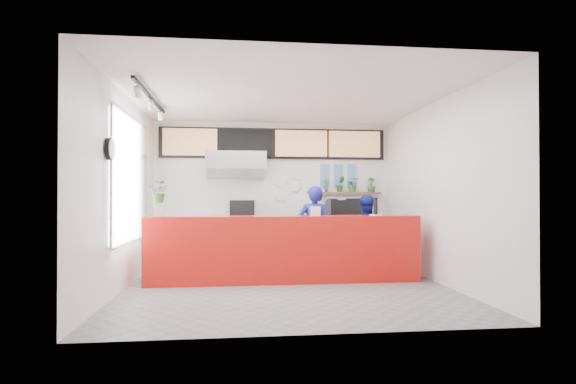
% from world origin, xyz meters
% --- Properties ---
extents(floor, '(5.00, 5.00, 0.00)m').
position_xyz_m(floor, '(0.00, 0.00, 0.00)').
color(floor, slate).
rests_on(floor, ground).
extents(ceiling, '(5.00, 5.00, 0.00)m').
position_xyz_m(ceiling, '(0.00, 0.00, 3.00)').
color(ceiling, silver).
extents(wall_back, '(5.00, 0.00, 5.00)m').
position_xyz_m(wall_back, '(0.00, 2.50, 1.50)').
color(wall_back, white).
rests_on(wall_back, ground).
extents(wall_left, '(0.00, 5.00, 5.00)m').
position_xyz_m(wall_left, '(-2.50, 0.00, 1.50)').
color(wall_left, white).
rests_on(wall_left, ground).
extents(wall_right, '(0.00, 5.00, 5.00)m').
position_xyz_m(wall_right, '(2.50, 0.00, 1.50)').
color(wall_right, white).
rests_on(wall_right, ground).
extents(service_counter, '(4.50, 0.60, 1.10)m').
position_xyz_m(service_counter, '(0.00, 0.40, 0.55)').
color(service_counter, red).
rests_on(service_counter, ground).
extents(cream_band, '(5.00, 0.02, 0.80)m').
position_xyz_m(cream_band, '(0.00, 2.49, 2.60)').
color(cream_band, beige).
rests_on(cream_band, wall_back).
extents(prep_bench, '(1.80, 0.60, 0.90)m').
position_xyz_m(prep_bench, '(-0.80, 2.20, 0.45)').
color(prep_bench, '#B2B5BA').
rests_on(prep_bench, ground).
extents(panini_oven, '(0.50, 0.50, 0.45)m').
position_xyz_m(panini_oven, '(-0.68, 2.20, 1.12)').
color(panini_oven, black).
rests_on(panini_oven, prep_bench).
extents(extraction_hood, '(1.20, 0.70, 0.35)m').
position_xyz_m(extraction_hood, '(-0.80, 2.15, 2.15)').
color(extraction_hood, '#B2B5BA').
rests_on(extraction_hood, ceiling).
extents(hood_lip, '(1.20, 0.69, 0.31)m').
position_xyz_m(hood_lip, '(-0.80, 2.15, 1.95)').
color(hood_lip, '#B2B5BA').
rests_on(hood_lip, ceiling).
extents(right_bench, '(1.80, 0.60, 0.90)m').
position_xyz_m(right_bench, '(1.50, 2.20, 0.45)').
color(right_bench, '#B2B5BA').
rests_on(right_bench, ground).
extents(espresso_machine, '(0.76, 0.55, 0.48)m').
position_xyz_m(espresso_machine, '(1.49, 2.20, 1.14)').
color(espresso_machine, black).
rests_on(espresso_machine, right_bench).
extents(espresso_tray, '(0.79, 0.67, 0.06)m').
position_xyz_m(espresso_tray, '(1.49, 2.20, 1.38)').
color(espresso_tray, '#A6A9AD').
rests_on(espresso_tray, espresso_machine).
extents(herb_shelf, '(1.40, 0.18, 0.04)m').
position_xyz_m(herb_shelf, '(1.60, 2.40, 1.50)').
color(herb_shelf, brown).
rests_on(herb_shelf, wall_back).
extents(menu_board_far_left, '(1.10, 0.10, 0.55)m').
position_xyz_m(menu_board_far_left, '(-1.75, 2.38, 2.55)').
color(menu_board_far_left, tan).
rests_on(menu_board_far_left, wall_back).
extents(menu_board_mid_left, '(1.10, 0.10, 0.55)m').
position_xyz_m(menu_board_mid_left, '(-0.59, 2.38, 2.55)').
color(menu_board_mid_left, black).
rests_on(menu_board_mid_left, wall_back).
extents(menu_board_mid_right, '(1.10, 0.10, 0.55)m').
position_xyz_m(menu_board_mid_right, '(0.57, 2.38, 2.55)').
color(menu_board_mid_right, tan).
rests_on(menu_board_mid_right, wall_back).
extents(menu_board_far_right, '(1.10, 0.10, 0.55)m').
position_xyz_m(menu_board_far_right, '(1.73, 2.38, 2.55)').
color(menu_board_far_right, tan).
rests_on(menu_board_far_right, wall_back).
extents(soffit, '(4.80, 0.04, 0.65)m').
position_xyz_m(soffit, '(0.00, 2.46, 2.55)').
color(soffit, black).
rests_on(soffit, wall_back).
extents(window_pane, '(0.04, 2.20, 1.90)m').
position_xyz_m(window_pane, '(-2.47, 0.30, 1.70)').
color(window_pane, silver).
rests_on(window_pane, wall_left).
extents(window_frame, '(0.03, 2.30, 2.00)m').
position_xyz_m(window_frame, '(-2.45, 0.30, 1.70)').
color(window_frame, '#B2B5BA').
rests_on(window_frame, wall_left).
extents(wall_clock_rim, '(0.05, 0.30, 0.30)m').
position_xyz_m(wall_clock_rim, '(-2.46, -0.90, 2.05)').
color(wall_clock_rim, black).
rests_on(wall_clock_rim, wall_left).
extents(wall_clock_face, '(0.02, 0.26, 0.26)m').
position_xyz_m(wall_clock_face, '(-2.43, -0.90, 2.05)').
color(wall_clock_face, white).
rests_on(wall_clock_face, wall_left).
extents(track_rail, '(0.05, 2.40, 0.04)m').
position_xyz_m(track_rail, '(-2.10, 0.00, 2.94)').
color(track_rail, black).
rests_on(track_rail, ceiling).
extents(dec_plate_a, '(0.24, 0.03, 0.24)m').
position_xyz_m(dec_plate_a, '(0.15, 2.47, 1.75)').
color(dec_plate_a, silver).
rests_on(dec_plate_a, wall_back).
extents(dec_plate_b, '(0.24, 0.03, 0.24)m').
position_xyz_m(dec_plate_b, '(0.45, 2.47, 1.65)').
color(dec_plate_b, silver).
rests_on(dec_plate_b, wall_back).
extents(dec_plate_c, '(0.24, 0.03, 0.24)m').
position_xyz_m(dec_plate_c, '(0.15, 2.47, 1.45)').
color(dec_plate_c, silver).
rests_on(dec_plate_c, wall_back).
extents(dec_plate_d, '(0.24, 0.03, 0.24)m').
position_xyz_m(dec_plate_d, '(0.50, 2.47, 1.90)').
color(dec_plate_d, silver).
rests_on(dec_plate_d, wall_back).
extents(photo_frame_a, '(0.20, 0.02, 0.25)m').
position_xyz_m(photo_frame_a, '(1.10, 2.48, 2.00)').
color(photo_frame_a, '#598CBF').
rests_on(photo_frame_a, wall_back).
extents(photo_frame_b, '(0.20, 0.02, 0.25)m').
position_xyz_m(photo_frame_b, '(1.40, 2.48, 2.00)').
color(photo_frame_b, '#598CBF').
rests_on(photo_frame_b, wall_back).
extents(photo_frame_c, '(0.20, 0.02, 0.25)m').
position_xyz_m(photo_frame_c, '(1.70, 2.48, 2.00)').
color(photo_frame_c, '#598CBF').
rests_on(photo_frame_c, wall_back).
extents(photo_frame_d, '(0.20, 0.02, 0.25)m').
position_xyz_m(photo_frame_d, '(1.10, 2.48, 1.75)').
color(photo_frame_d, '#598CBF').
rests_on(photo_frame_d, wall_back).
extents(photo_frame_e, '(0.20, 0.02, 0.25)m').
position_xyz_m(photo_frame_e, '(1.40, 2.48, 1.75)').
color(photo_frame_e, '#598CBF').
rests_on(photo_frame_e, wall_back).
extents(photo_frame_f, '(0.20, 0.02, 0.25)m').
position_xyz_m(photo_frame_f, '(1.70, 2.48, 1.75)').
color(photo_frame_f, '#598CBF').
rests_on(photo_frame_f, wall_back).
extents(staff_center, '(0.62, 0.44, 1.61)m').
position_xyz_m(staff_center, '(0.60, 0.92, 0.81)').
color(staff_center, navy).
rests_on(staff_center, ground).
extents(staff_right, '(0.74, 0.60, 1.44)m').
position_xyz_m(staff_right, '(1.56, 1.00, 0.72)').
color(staff_right, navy).
rests_on(staff_right, ground).
extents(herb_a, '(0.17, 0.14, 0.28)m').
position_xyz_m(herb_a, '(1.11, 2.40, 1.66)').
color(herb_a, '#2C5F21').
rests_on(herb_a, herb_shelf).
extents(herb_b, '(0.20, 0.17, 0.34)m').
position_xyz_m(herb_b, '(1.43, 2.40, 1.69)').
color(herb_b, '#2C5F21').
rests_on(herb_b, herb_shelf).
extents(herb_c, '(0.28, 0.25, 0.30)m').
position_xyz_m(herb_c, '(1.69, 2.40, 1.67)').
color(herb_c, '#2C5F21').
rests_on(herb_c, herb_shelf).
extents(herb_d, '(0.18, 0.16, 0.32)m').
position_xyz_m(herb_d, '(2.11, 2.40, 1.68)').
color(herb_d, '#2C5F21').
rests_on(herb_d, herb_shelf).
extents(glass_vase, '(0.19, 0.19, 0.22)m').
position_xyz_m(glass_vase, '(-2.03, 0.38, 1.21)').
color(glass_vase, silver).
rests_on(glass_vase, service_counter).
extents(basil_vase, '(0.37, 0.34, 0.35)m').
position_xyz_m(basil_vase, '(-2.03, 0.38, 1.49)').
color(basil_vase, '#2C5F21').
rests_on(basil_vase, glass_vase).
extents(napkin_holder, '(0.19, 0.14, 0.15)m').
position_xyz_m(napkin_holder, '(0.52, 0.33, 1.18)').
color(napkin_holder, silver).
rests_on(napkin_holder, service_counter).
extents(white_plate, '(0.27, 0.27, 0.02)m').
position_xyz_m(white_plate, '(1.55, 0.33, 1.11)').
color(white_plate, silver).
rests_on(white_plate, service_counter).
extents(pepper_mill, '(0.08, 0.08, 0.28)m').
position_xyz_m(pepper_mill, '(1.55, 0.33, 1.26)').
color(pepper_mill, black).
rests_on(pepper_mill, white_plate).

